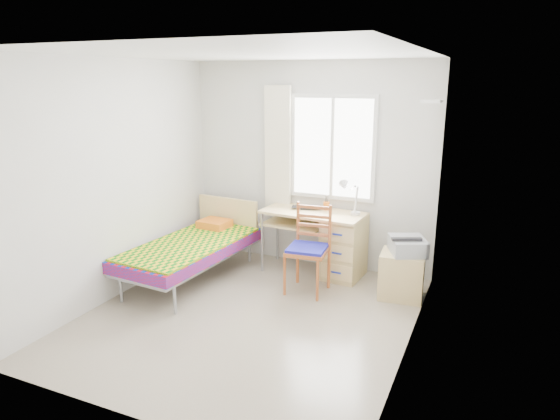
{
  "coord_description": "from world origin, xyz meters",
  "views": [
    {
      "loc": [
        2.2,
        -4.16,
        2.39
      ],
      "look_at": [
        0.11,
        0.55,
        1.02
      ],
      "focal_mm": 32.0,
      "sensor_mm": 36.0,
      "label": 1
    }
  ],
  "objects_px": {
    "cabinet": "(402,275)",
    "printer": "(408,245)",
    "chair": "(310,244)",
    "desk": "(338,243)",
    "bed": "(194,247)"
  },
  "relations": [
    {
      "from": "desk",
      "to": "cabinet",
      "type": "relative_size",
      "value": 2.51
    },
    {
      "from": "chair",
      "to": "desk",
      "type": "bearing_deg",
      "value": 66.65
    },
    {
      "from": "chair",
      "to": "cabinet",
      "type": "xyz_separation_m",
      "value": [
        1.01,
        0.24,
        -0.31
      ]
    },
    {
      "from": "chair",
      "to": "cabinet",
      "type": "distance_m",
      "value": 1.08
    },
    {
      "from": "bed",
      "to": "chair",
      "type": "height_order",
      "value": "chair"
    },
    {
      "from": "bed",
      "to": "cabinet",
      "type": "relative_size",
      "value": 3.81
    },
    {
      "from": "chair",
      "to": "bed",
      "type": "bearing_deg",
      "value": -176.87
    },
    {
      "from": "desk",
      "to": "printer",
      "type": "relative_size",
      "value": 2.45
    },
    {
      "from": "chair",
      "to": "printer",
      "type": "relative_size",
      "value": 1.91
    },
    {
      "from": "desk",
      "to": "bed",
      "type": "bearing_deg",
      "value": -149.66
    },
    {
      "from": "cabinet",
      "to": "printer",
      "type": "relative_size",
      "value": 0.98
    },
    {
      "from": "printer",
      "to": "desk",
      "type": "bearing_deg",
      "value": 137.57
    },
    {
      "from": "chair",
      "to": "printer",
      "type": "xyz_separation_m",
      "value": [
        1.05,
        0.26,
        0.04
      ]
    },
    {
      "from": "bed",
      "to": "printer",
      "type": "distance_m",
      "value": 2.52
    },
    {
      "from": "bed",
      "to": "desk",
      "type": "relative_size",
      "value": 1.52
    }
  ]
}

